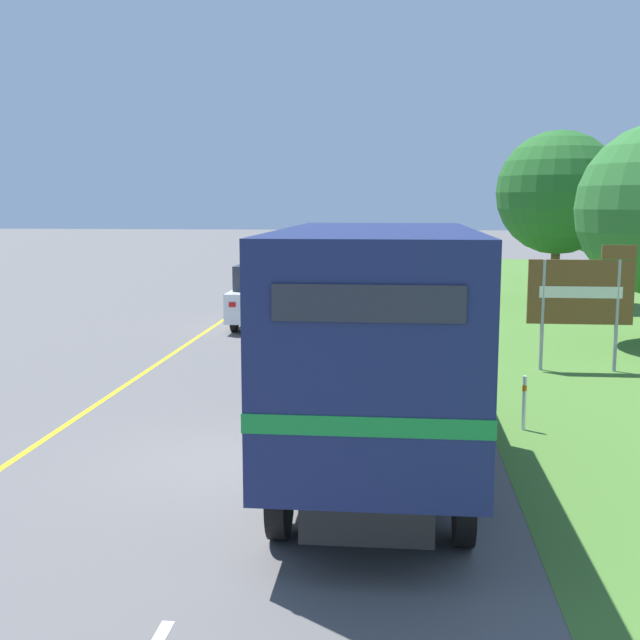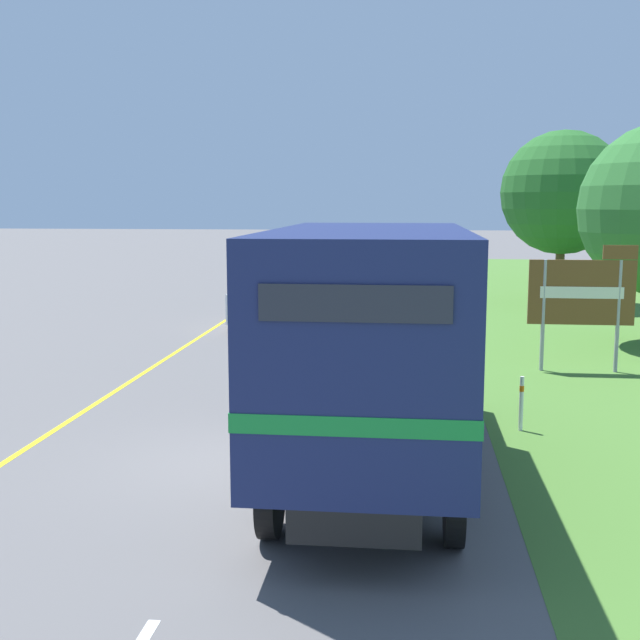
% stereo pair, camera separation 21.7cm
% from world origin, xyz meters
% --- Properties ---
extents(ground_plane, '(200.00, 200.00, 0.00)m').
position_xyz_m(ground_plane, '(0.00, 0.00, 0.00)').
color(ground_plane, '#5B5959').
extents(edge_line_yellow, '(0.12, 60.63, 0.01)m').
position_xyz_m(edge_line_yellow, '(-3.70, 13.83, 0.00)').
color(edge_line_yellow, yellow).
rests_on(edge_line_yellow, ground).
extents(centre_dash_near, '(0.12, 2.60, 0.01)m').
position_xyz_m(centre_dash_near, '(0.00, 0.64, 0.00)').
color(centre_dash_near, white).
rests_on(centre_dash_near, ground).
extents(centre_dash_mid_a, '(0.12, 2.60, 0.01)m').
position_xyz_m(centre_dash_mid_a, '(0.00, 7.24, 0.00)').
color(centre_dash_mid_a, white).
rests_on(centre_dash_mid_a, ground).
extents(centre_dash_mid_b, '(0.12, 2.60, 0.01)m').
position_xyz_m(centre_dash_mid_b, '(0.00, 13.84, 0.00)').
color(centre_dash_mid_b, white).
rests_on(centre_dash_mid_b, ground).
extents(centre_dash_far, '(0.12, 2.60, 0.01)m').
position_xyz_m(centre_dash_far, '(0.00, 20.44, 0.00)').
color(centre_dash_far, white).
rests_on(centre_dash_far, ground).
extents(centre_dash_farthest, '(0.12, 2.60, 0.01)m').
position_xyz_m(centre_dash_farthest, '(0.00, 27.04, 0.00)').
color(centre_dash_farthest, white).
rests_on(centre_dash_farthest, ground).
extents(horse_trailer_truck, '(2.48, 7.98, 3.54)m').
position_xyz_m(horse_trailer_truck, '(1.82, -0.28, 1.98)').
color(horse_trailer_truck, black).
rests_on(horse_trailer_truck, ground).
extents(lead_car_white, '(1.80, 4.03, 1.97)m').
position_xyz_m(lead_car_white, '(-2.09, 13.17, 0.99)').
color(lead_car_white, black).
rests_on(lead_car_white, ground).
extents(lead_car_grey_ahead, '(1.80, 3.96, 1.94)m').
position_xyz_m(lead_car_grey_ahead, '(1.86, 29.70, 0.97)').
color(lead_car_grey_ahead, black).
rests_on(lead_car_grey_ahead, ground).
extents(highway_sign, '(2.38, 0.09, 2.92)m').
position_xyz_m(highway_sign, '(6.29, 7.26, 1.80)').
color(highway_sign, '#9E9EA3').
rests_on(highway_sign, ground).
extents(roadside_tree_mid, '(4.65, 4.65, 6.55)m').
position_xyz_m(roadside_tree_mid, '(8.02, 19.84, 4.22)').
color(roadside_tree_mid, brown).
rests_on(roadside_tree_mid, ground).
extents(roadside_tree_far, '(3.91, 3.91, 5.22)m').
position_xyz_m(roadside_tree_far, '(11.72, 28.52, 3.26)').
color(roadside_tree_far, brown).
rests_on(roadside_tree_far, ground).
extents(delineator_post, '(0.08, 0.08, 0.95)m').
position_xyz_m(delineator_post, '(4.26, 2.15, 0.51)').
color(delineator_post, white).
rests_on(delineator_post, ground).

